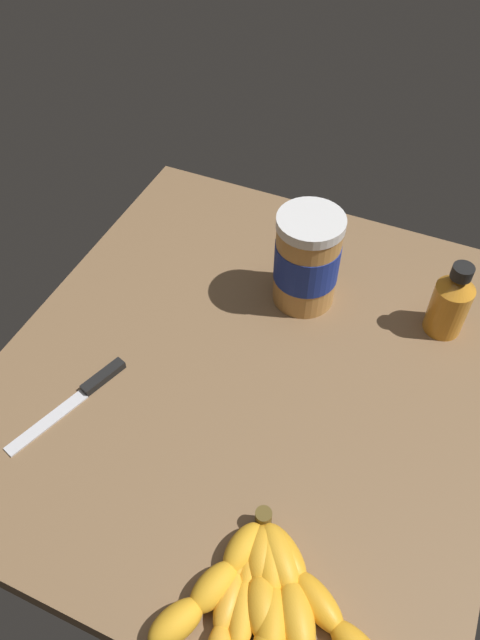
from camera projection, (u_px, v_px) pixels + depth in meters
ground_plane at (253, 376)px, 88.72cm from camera, size 70.95×78.07×4.51cm
banana_bunch at (265, 608)px, 63.87cm from camera, size 25.73×21.96×3.78cm
peanut_butter_jar at (307, 260)px, 90.18cm from camera, size 10.02×10.02×16.04cm
honey_bottle at (451, 302)px, 87.66cm from camera, size 5.69×5.69×12.77cm
butter_knife at (78, 396)px, 83.09cm from camera, size 7.88×19.05×1.20cm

